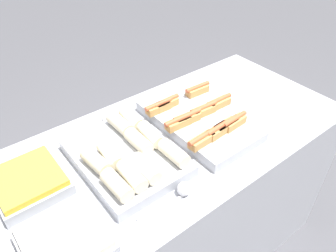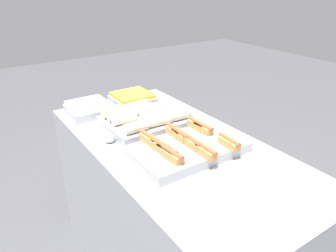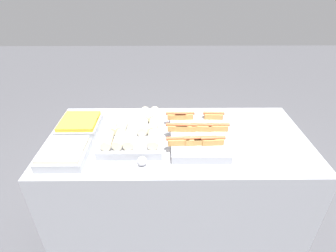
{
  "view_description": "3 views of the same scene",
  "coord_description": "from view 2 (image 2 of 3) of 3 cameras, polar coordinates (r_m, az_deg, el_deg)",
  "views": [
    {
      "loc": [
        -0.73,
        -0.86,
        1.88
      ],
      "look_at": [
        -0.06,
        0.0,
        1.01
      ],
      "focal_mm": 35.0,
      "sensor_mm": 36.0,
      "label": 1
    },
    {
      "loc": [
        1.23,
        -0.87,
        1.74
      ],
      "look_at": [
        -0.06,
        0.0,
        1.01
      ],
      "focal_mm": 35.0,
      "sensor_mm": 36.0,
      "label": 2
    },
    {
      "loc": [
        -0.07,
        -1.37,
        1.84
      ],
      "look_at": [
        -0.06,
        0.0,
        1.01
      ],
      "focal_mm": 28.0,
      "sensor_mm": 36.0,
      "label": 3
    }
  ],
  "objects": [
    {
      "name": "counter",
      "position": [
        1.97,
        0.98,
        -15.21
      ],
      "size": [
        1.62,
        0.79,
        0.93
      ],
      "color": "#A8AAB2",
      "rests_on": "ground_plane"
    },
    {
      "name": "tray_hotdogs",
      "position": [
        1.6,
        3.44,
        -3.64
      ],
      "size": [
        0.39,
        0.55,
        0.1
      ],
      "color": "#A8AAB2",
      "rests_on": "counter"
    },
    {
      "name": "serving_spoon_far",
      "position": [
        2.0,
        3.93,
        1.98
      ],
      "size": [
        0.22,
        0.05,
        0.05
      ],
      "color": "silver",
      "rests_on": "counter"
    },
    {
      "name": "tray_wraps",
      "position": [
        1.89,
        -3.87,
        1.18
      ],
      "size": [
        0.36,
        0.48,
        0.11
      ],
      "color": "#A8AAB2",
      "rests_on": "counter"
    },
    {
      "name": "serving_spoon_near",
      "position": [
        1.74,
        -10.32,
        -2.03
      ],
      "size": [
        0.23,
        0.05,
        0.05
      ],
      "color": "silver",
      "rests_on": "counter"
    },
    {
      "name": "tray_side_front",
      "position": [
        2.12,
        -13.61,
        3.0
      ],
      "size": [
        0.25,
        0.26,
        0.07
      ],
      "color": "#A8AAB2",
      "rests_on": "counter"
    },
    {
      "name": "tray_side_back",
      "position": [
        2.23,
        -6.23,
        4.73
      ],
      "size": [
        0.25,
        0.26,
        0.07
      ],
      "color": "#A8AAB2",
      "rests_on": "counter"
    }
  ]
}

